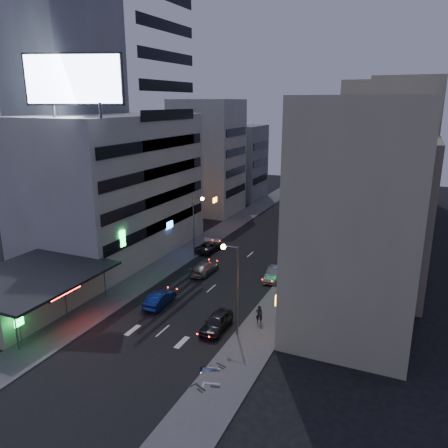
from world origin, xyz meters
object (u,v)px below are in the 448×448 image
Objects in this scene: scooter_silver_a at (220,377)px; scooter_blue at (218,362)px; parked_car_right_far at (308,236)px; parked_car_right_mid at (274,274)px; person at (259,314)px; parked_car_left at (209,247)px; road_car_blue at (160,299)px; road_car_silver at (204,268)px; scooter_silver_b at (221,362)px; scooter_black_a at (206,384)px; scooter_black_b at (227,361)px; parked_car_right_near at (217,322)px.

scooter_silver_a reaches higher than scooter_blue.
scooter_silver_a is at bearing -85.09° from parked_car_right_far.
person reaches higher than parked_car_right_mid.
parked_car_left is at bearing -71.81° from person.
road_car_blue is 12.30m from scooter_blue.
scooter_silver_a is (2.25, -35.75, -0.05)m from parked_car_right_far.
person is at bearing 139.19° from road_car_silver.
scooter_blue is (-0.96, 1.63, -0.06)m from scooter_silver_a.
road_car_silver is 19.36m from scooter_silver_b.
parked_car_left is 16.98m from road_car_blue.
scooter_silver_a is (0.58, 1.09, 0.06)m from scooter_black_a.
road_car_blue is at bearing 101.03° from parked_car_left.
parked_car_right_mid is 8.23m from road_car_silver.
scooter_silver_b reaches higher than scooter_black_b.
road_car_silver is at bearing -114.13° from parked_car_right_far.
road_car_blue is 14.07m from scooter_silver_a.
person is (1.93, -10.50, 0.28)m from parked_car_right_mid.
scooter_blue is at bearing 32.60° from scooter_black_a.
parked_car_left is 29.85m from scooter_black_a.
parked_car_right_near is at bearing 11.68° from scooter_silver_a.
scooter_silver_b is at bearing 28.42° from scooter_black_a.
scooter_black_a reaches higher than scooter_blue.
scooter_black_a is at bearing -86.10° from parked_car_right_far.
scooter_silver_a is 2.09m from scooter_black_b.
parked_car_right_near reaches higher than parked_car_right_far.
parked_car_right_far is 34.07m from scooter_silver_b.
road_car_silver is at bearing -172.23° from parked_car_right_mid.
parked_car_right_far is 27.99m from road_car_blue.
scooter_blue is at bearing 15.38° from scooter_silver_a.
road_car_silver is at bearing 120.29° from parked_car_right_near.
scooter_black_b is (-0.39, 2.05, -0.08)m from scooter_silver_a.
scooter_silver_a is (13.45, -25.85, 0.03)m from parked_car_left.
road_car_blue reaches higher than parked_car_left.
person is (10.01, -8.93, 0.29)m from road_car_silver.
road_car_blue is at bearing 33.52° from scooter_blue.
scooter_blue is at bearing 66.00° from person.
road_car_silver is 13.42m from person.
parked_car_right_near is 5.88m from scooter_black_b.
scooter_silver_a is (3.55, -7.01, -0.06)m from parked_car_right_near.
parked_car_left is at bearing -137.20° from parked_car_right_far.
parked_car_right_mid is 2.64× the size of scooter_black_b.
person is (12.99, -16.31, 0.32)m from parked_car_left.
road_car_blue is (2.70, -16.76, 0.05)m from parked_car_left.
parked_car_right_far is 33.75m from scooter_black_b.
parked_car_right_mid reaches higher than scooter_silver_a.
parked_car_left is 2.85× the size of scooter_black_a.
scooter_blue is at bearing 120.37° from road_car_silver.
road_car_silver reaches higher than scooter_silver_b.
road_car_silver reaches higher than scooter_silver_a.
parked_car_right_near is at bearing 160.85° from road_car_blue.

